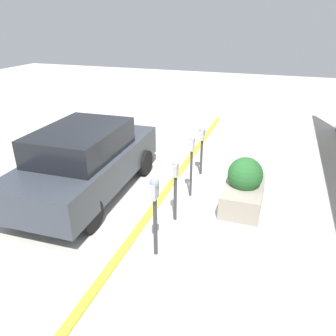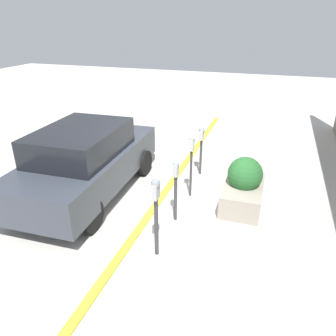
% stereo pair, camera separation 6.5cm
% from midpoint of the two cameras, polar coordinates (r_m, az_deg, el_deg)
% --- Properties ---
extents(ground_plane, '(40.00, 40.00, 0.00)m').
position_cam_midpoint_polar(ground_plane, '(7.58, -1.36, -6.05)').
color(ground_plane, beige).
extents(curb_strip, '(14.47, 0.16, 0.04)m').
position_cam_midpoint_polar(curb_strip, '(7.60, -1.94, -5.83)').
color(curb_strip, gold).
rests_on(curb_strip, ground_plane).
extents(parking_meter_nearest, '(0.19, 0.16, 1.51)m').
position_cam_midpoint_polar(parking_meter_nearest, '(5.52, -2.45, -6.32)').
color(parking_meter_nearest, '#38383D').
rests_on(parking_meter_nearest, ground_plane).
extents(parking_meter_second, '(0.15, 0.13, 1.33)m').
position_cam_midpoint_polar(parking_meter_second, '(6.57, 1.06, -2.62)').
color(parking_meter_second, '#38383D').
rests_on(parking_meter_second, ground_plane).
extents(parking_meter_middle, '(0.14, 0.12, 1.49)m').
position_cam_midpoint_polar(parking_meter_middle, '(7.43, 3.84, 2.08)').
color(parking_meter_middle, '#38383D').
rests_on(parking_meter_middle, ground_plane).
extents(parking_meter_fourth, '(0.20, 0.17, 1.32)m').
position_cam_midpoint_polar(parking_meter_fourth, '(8.61, 5.63, 4.81)').
color(parking_meter_fourth, '#38383D').
rests_on(parking_meter_fourth, ground_plane).
extents(planter_box, '(1.58, 0.84, 1.15)m').
position_cam_midpoint_polar(planter_box, '(7.48, 12.81, -3.18)').
color(planter_box, '#A39989').
rests_on(planter_box, ground_plane).
extents(parked_car_front, '(4.49, 1.97, 1.68)m').
position_cam_midpoint_polar(parked_car_front, '(7.83, -14.31, 1.25)').
color(parked_car_front, '#383D47').
rests_on(parked_car_front, ground_plane).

